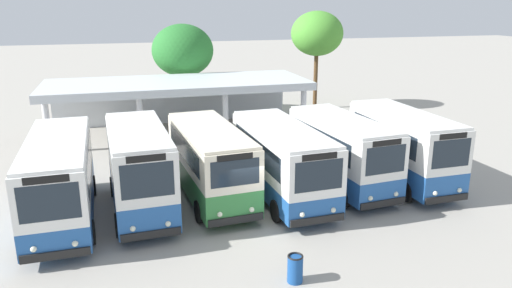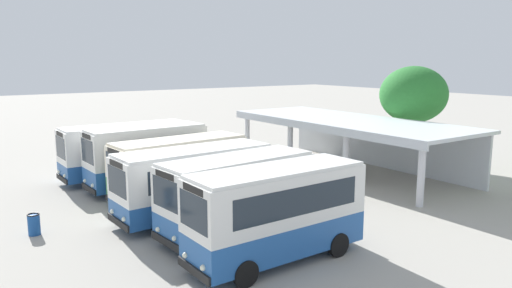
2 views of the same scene
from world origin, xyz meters
name	(u,v)px [view 2 (image 2 of 2)]	position (x,y,z in m)	size (l,w,h in m)	color
ground_plane	(140,216)	(0.00, 0.00, 0.00)	(180.00, 180.00, 0.00)	#A39E93
city_bus_nearest_orange	(127,149)	(-7.38, 2.09, 1.83)	(2.52, 7.89, 3.31)	black
city_bus_second_in_row	(147,155)	(-4.38, 2.15, 1.93)	(2.53, 6.74, 3.53)	black
city_bus_middle_cream	(180,166)	(-1.38, 2.72, 1.77)	(2.79, 7.23, 3.19)	black
city_bus_fourth_amber	(194,180)	(1.62, 2.02, 1.78)	(2.70, 7.46, 3.22)	black
city_bus_fifth_blue	(237,192)	(4.62, 2.43, 1.81)	(2.81, 6.87, 3.29)	black
city_bus_far_end_green	(277,211)	(7.62, 2.19, 1.88)	(2.38, 6.83, 3.42)	black
terminal_canopy	(354,129)	(-1.30, 15.25, 2.69)	(16.72, 6.34, 3.40)	silver
waiting_chair_end_by_column	(336,164)	(-1.47, 13.87, 0.52)	(0.45, 0.45, 0.86)	slate
waiting_chair_second_from_end	(343,165)	(-0.85, 13.86, 0.52)	(0.45, 0.45, 0.86)	slate
waiting_chair_middle_seat	(349,167)	(-0.23, 13.79, 0.52)	(0.45, 0.45, 0.86)	slate
roadside_tree_behind_canopy	(413,95)	(-0.22, 19.69, 4.83)	(4.53, 4.53, 6.77)	brown
litter_bin_apron	(34,224)	(-0.14, -4.51, 0.46)	(0.49, 0.49, 0.90)	#19478C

